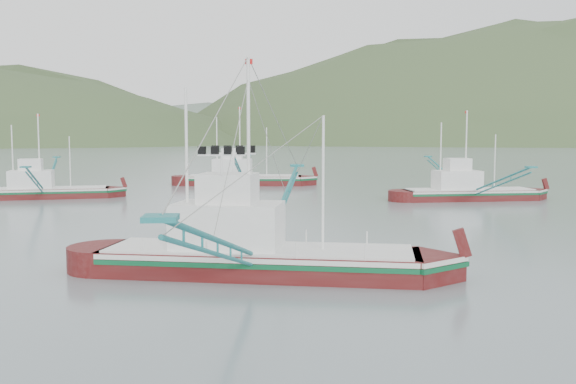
{
  "coord_description": "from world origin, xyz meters",
  "views": [
    {
      "loc": [
        -2.22,
        -32.72,
        6.79
      ],
      "look_at": [
        0.0,
        6.0,
        3.2
      ],
      "focal_mm": 40.0,
      "sensor_mm": 36.0,
      "label": 1
    }
  ],
  "objects": [
    {
      "name": "bg_boat_right",
      "position": [
        19.58,
        30.61,
        1.33
      ],
      "size": [
        13.51,
        24.0,
        9.73
      ],
      "rotation": [
        0.0,
        0.0,
        0.08
      ],
      "color": "#480C0C",
      "rests_on": "ground"
    },
    {
      "name": "ground",
      "position": [
        0.0,
        0.0,
        0.0
      ],
      "size": [
        1200.0,
        1200.0,
        0.0
      ],
      "primitive_type": "plane",
      "color": "slate",
      "rests_on": "ground"
    },
    {
      "name": "bg_boat_left",
      "position": [
        -23.85,
        34.97,
        1.59
      ],
      "size": [
        13.28,
        23.11,
        9.44
      ],
      "rotation": [
        0.0,
        0.0,
        0.18
      ],
      "color": "#480C0C",
      "rests_on": "ground"
    },
    {
      "name": "ridge_distant",
      "position": [
        30.0,
        560.0,
        0.0
      ],
      "size": [
        960.0,
        400.0,
        240.0
      ],
      "primitive_type": "ellipsoid",
      "color": "slate",
      "rests_on": "ground"
    },
    {
      "name": "main_boat",
      "position": [
        -2.03,
        -2.41,
        1.98
      ],
      "size": [
        15.68,
        27.19,
        11.13
      ],
      "rotation": [
        0.0,
        0.0,
        -0.2
      ],
      "color": "#480C0C",
      "rests_on": "ground"
    },
    {
      "name": "bg_boat_far",
      "position": [
        -3.43,
        50.81,
        1.5
      ],
      "size": [
        15.19,
        27.04,
        10.95
      ],
      "rotation": [
        0.0,
        0.0,
        -0.07
      ],
      "color": "#480C0C",
      "rests_on": "ground"
    }
  ]
}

